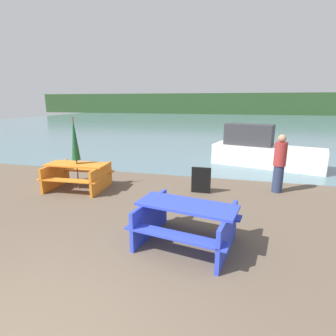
{
  "coord_description": "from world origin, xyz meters",
  "views": [
    {
      "loc": [
        2.02,
        -1.48,
        2.6
      ],
      "look_at": [
        0.39,
        5.09,
        0.85
      ],
      "focal_mm": 28.0,
      "sensor_mm": 36.0,
      "label": 1
    }
  ],
  "objects_px": {
    "boat": "(262,151)",
    "picnic_table_blue": "(186,220)",
    "picnic_table_orange": "(78,174)",
    "signboard": "(201,180)",
    "person": "(279,164)",
    "umbrella_darkgreen": "(75,139)"
  },
  "relations": [
    {
      "from": "picnic_table_blue",
      "to": "picnic_table_orange",
      "type": "distance_m",
      "value": 4.41
    },
    {
      "from": "umbrella_darkgreen",
      "to": "signboard",
      "type": "height_order",
      "value": "umbrella_darkgreen"
    },
    {
      "from": "picnic_table_blue",
      "to": "signboard",
      "type": "height_order",
      "value": "picnic_table_blue"
    },
    {
      "from": "picnic_table_orange",
      "to": "signboard",
      "type": "distance_m",
      "value": 3.69
    },
    {
      "from": "umbrella_darkgreen",
      "to": "signboard",
      "type": "distance_m",
      "value": 3.86
    },
    {
      "from": "boat",
      "to": "picnic_table_blue",
      "type": "bearing_deg",
      "value": -90.32
    },
    {
      "from": "picnic_table_blue",
      "to": "boat",
      "type": "relative_size",
      "value": 0.46
    },
    {
      "from": "umbrella_darkgreen",
      "to": "person",
      "type": "height_order",
      "value": "umbrella_darkgreen"
    },
    {
      "from": "umbrella_darkgreen",
      "to": "person",
      "type": "xyz_separation_m",
      "value": [
        5.81,
        1.12,
        -0.66
      ]
    },
    {
      "from": "umbrella_darkgreen",
      "to": "boat",
      "type": "xyz_separation_m",
      "value": [
        5.66,
        4.36,
        -0.89
      ]
    },
    {
      "from": "boat",
      "to": "person",
      "type": "xyz_separation_m",
      "value": [
        0.14,
        -3.24,
        0.23
      ]
    },
    {
      "from": "picnic_table_blue",
      "to": "boat",
      "type": "xyz_separation_m",
      "value": [
        1.93,
        6.71,
        0.14
      ]
    },
    {
      "from": "picnic_table_orange",
      "to": "boat",
      "type": "distance_m",
      "value": 7.15
    },
    {
      "from": "umbrella_darkgreen",
      "to": "person",
      "type": "relative_size",
      "value": 1.27
    },
    {
      "from": "picnic_table_orange",
      "to": "person",
      "type": "xyz_separation_m",
      "value": [
        5.81,
        1.12,
        0.38
      ]
    },
    {
      "from": "picnic_table_orange",
      "to": "signboard",
      "type": "relative_size",
      "value": 2.48
    },
    {
      "from": "person",
      "to": "signboard",
      "type": "relative_size",
      "value": 2.25
    },
    {
      "from": "umbrella_darkgreen",
      "to": "picnic_table_orange",
      "type": "bearing_deg",
      "value": 0.0
    },
    {
      "from": "picnic_table_blue",
      "to": "umbrella_darkgreen",
      "type": "relative_size",
      "value": 0.94
    },
    {
      "from": "picnic_table_orange",
      "to": "umbrella_darkgreen",
      "type": "relative_size",
      "value": 0.87
    },
    {
      "from": "person",
      "to": "boat",
      "type": "bearing_deg",
      "value": 92.54
    },
    {
      "from": "picnic_table_orange",
      "to": "picnic_table_blue",
      "type": "bearing_deg",
      "value": -32.2
    }
  ]
}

